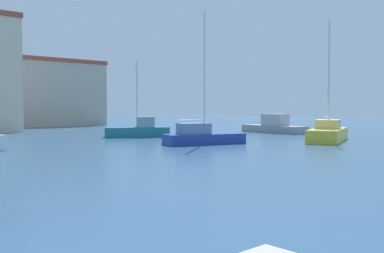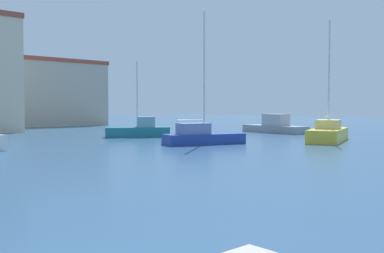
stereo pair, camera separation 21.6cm
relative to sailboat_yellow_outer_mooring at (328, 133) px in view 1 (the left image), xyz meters
The scene contains 6 objects.
water 14.31m from the sailboat_yellow_outer_mooring, 149.06° to the left, with size 160.00×160.00×0.00m, color #2D5175.
sailboat_yellow_outer_mooring is the anchor object (origin of this frame).
sailboat_blue_center_channel 9.44m from the sailboat_yellow_outer_mooring, 152.98° to the left, with size 5.65×3.35×8.72m.
sailboat_teal_distant_east 14.79m from the sailboat_yellow_outer_mooring, 120.32° to the left, with size 5.26×3.91×6.13m.
motorboat_grey_distant_north 10.61m from the sailboat_yellow_outer_mooring, 58.08° to the left, with size 2.67×6.95×1.79m.
yacht_club 39.42m from the sailboat_yellow_outer_mooring, 95.18° to the left, with size 13.90×8.33×8.54m.
Camera 1 is at (-1.40, -4.19, 2.49)m, focal length 41.58 mm.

